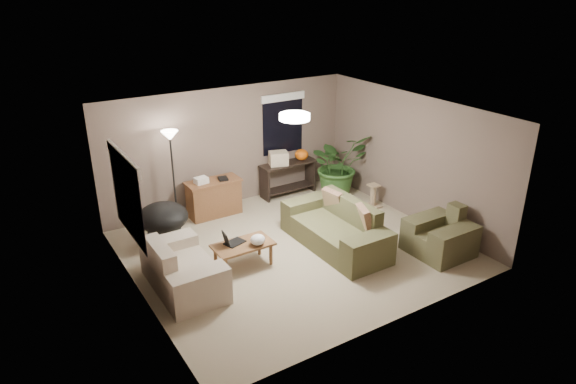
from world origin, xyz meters
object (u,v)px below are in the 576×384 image
coffee_table (243,247)px  console_table (288,176)px  loveseat (182,271)px  houseplant (338,171)px  papasan_chair (163,221)px  cat_scratching_post (373,197)px  armchair (440,237)px  main_sofa (337,231)px  desk (214,198)px  floor_lamp (171,147)px

coffee_table → console_table: size_ratio=0.77×
loveseat → houseplant: size_ratio=1.14×
console_table → papasan_chair: bearing=-166.0°
coffee_table → cat_scratching_post: size_ratio=2.00×
console_table → armchair: bearing=-76.8°
papasan_chair → houseplant: bearing=2.8°
armchair → cat_scratching_post: size_ratio=2.00×
houseplant → armchair: bearing=-91.3°
cat_scratching_post → coffee_table: bearing=-168.5°
armchair → console_table: size_ratio=0.77×
console_table → houseplant: houseplant is taller
armchair → coffee_table: 3.46m
main_sofa → loveseat: bearing=176.6°
armchair → desk: armchair is taller
armchair → papasan_chair: (-4.01, 2.87, 0.17)m
desk → cat_scratching_post: (3.02, -1.42, -0.16)m
papasan_chair → cat_scratching_post: papasan_chair is taller
desk → papasan_chair: size_ratio=1.17×
main_sofa → console_table: main_sofa is taller
armchair → loveseat: bearing=162.5°
papasan_chair → floor_lamp: floor_lamp is taller
console_table → houseplant: 1.10m
desk → cat_scratching_post: desk is taller
houseplant → papasan_chair: bearing=-177.2°
houseplant → cat_scratching_post: 1.03m
console_table → floor_lamp: (-2.66, -0.12, 1.16)m
floor_lamp → houseplant: (3.59, -0.47, -1.05)m
loveseat → houseplant: houseplant is taller
main_sofa → cat_scratching_post: size_ratio=4.40×
loveseat → desk: (1.56, 2.20, 0.08)m
desk → houseplant: houseplant is taller
papasan_chair → floor_lamp: size_ratio=0.49×
armchair → floor_lamp: floor_lamp is taller
desk → console_table: 1.86m
main_sofa → cat_scratching_post: main_sofa is taller
coffee_table → papasan_chair: size_ratio=1.07×
coffee_table → desk: desk is taller
coffee_table → cat_scratching_post: (3.46, 0.70, -0.14)m
houseplant → loveseat: bearing=-158.3°
loveseat → floor_lamp: 2.66m
main_sofa → armchair: bearing=-40.3°
papasan_chair → houseplant: size_ratio=0.67×
loveseat → houseplant: bearing=21.7°
main_sofa → console_table: (0.53, 2.48, 0.14)m
loveseat → console_table: loveseat is taller
main_sofa → floor_lamp: (-2.13, 2.37, 1.30)m
desk → floor_lamp: bearing=-179.3°
floor_lamp → console_table: bearing=2.5°
papasan_chair → main_sofa: bearing=-33.0°
floor_lamp → cat_scratching_post: bearing=-20.2°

